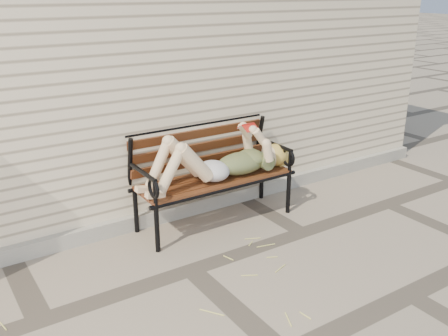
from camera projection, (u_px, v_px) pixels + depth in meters
ground at (191, 270)px, 4.24m from camera, size 80.00×80.00×0.00m
house_wall at (67, 53)px, 6.09m from camera, size 8.00×4.00×3.00m
foundation_strip at (143, 220)px, 4.98m from camera, size 8.00×0.10×0.15m
garden_bench at (209, 161)px, 4.98m from camera, size 1.74×0.69×1.12m
reading_woman at (218, 161)px, 4.87m from camera, size 1.64×0.37×0.52m
straw_scatter at (132, 333)px, 3.46m from camera, size 2.53×1.70×0.01m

